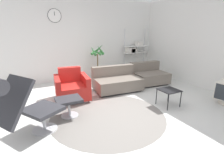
{
  "coord_description": "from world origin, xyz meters",
  "views": [
    {
      "loc": [
        -1.69,
        -3.25,
        1.76
      ],
      "look_at": [
        0.06,
        0.17,
        0.55
      ],
      "focal_mm": 28.0,
      "sensor_mm": 36.0,
      "label": 1
    }
  ],
  "objects_px": {
    "armchair_red": "(72,88)",
    "shelf_unit": "(134,49)",
    "potted_plant": "(98,63)",
    "couch_second": "(149,76)",
    "side_table": "(169,91)",
    "ottoman": "(69,103)",
    "couch_low": "(117,82)",
    "lounge_chair": "(18,101)"
  },
  "relations": [
    {
      "from": "ottoman",
      "to": "potted_plant",
      "type": "height_order",
      "value": "potted_plant"
    },
    {
      "from": "potted_plant",
      "to": "couch_low",
      "type": "bearing_deg",
      "value": -87.29
    },
    {
      "from": "armchair_red",
      "to": "couch_second",
      "type": "distance_m",
      "value": 2.69
    },
    {
      "from": "lounge_chair",
      "to": "side_table",
      "type": "relative_size",
      "value": 2.88
    },
    {
      "from": "side_table",
      "to": "shelf_unit",
      "type": "distance_m",
      "value": 3.3
    },
    {
      "from": "shelf_unit",
      "to": "couch_low",
      "type": "bearing_deg",
      "value": -136.89
    },
    {
      "from": "lounge_chair",
      "to": "armchair_red",
      "type": "bearing_deg",
      "value": 109.35
    },
    {
      "from": "armchair_red",
      "to": "lounge_chair",
      "type": "bearing_deg",
      "value": 57.32
    },
    {
      "from": "ottoman",
      "to": "lounge_chair",
      "type": "bearing_deg",
      "value": -148.64
    },
    {
      "from": "lounge_chair",
      "to": "couch_low",
      "type": "bearing_deg",
      "value": 89.74
    },
    {
      "from": "couch_second",
      "to": "lounge_chair",
      "type": "bearing_deg",
      "value": 27.59
    },
    {
      "from": "armchair_red",
      "to": "potted_plant",
      "type": "xyz_separation_m",
      "value": [
        1.31,
        1.39,
        0.3
      ]
    },
    {
      "from": "ottoman",
      "to": "couch_second",
      "type": "bearing_deg",
      "value": 20.46
    },
    {
      "from": "lounge_chair",
      "to": "couch_second",
      "type": "xyz_separation_m",
      "value": [
        3.86,
        1.65,
        -0.46
      ]
    },
    {
      "from": "couch_low",
      "to": "armchair_red",
      "type": "bearing_deg",
      "value": 8.48
    },
    {
      "from": "lounge_chair",
      "to": "armchair_red",
      "type": "distance_m",
      "value": 1.92
    },
    {
      "from": "potted_plant",
      "to": "couch_second",
      "type": "bearing_deg",
      "value": -41.08
    },
    {
      "from": "couch_second",
      "to": "shelf_unit",
      "type": "bearing_deg",
      "value": -97.65
    },
    {
      "from": "ottoman",
      "to": "side_table",
      "type": "relative_size",
      "value": 1.19
    },
    {
      "from": "armchair_red",
      "to": "couch_low",
      "type": "relative_size",
      "value": 0.66
    },
    {
      "from": "lounge_chair",
      "to": "ottoman",
      "type": "height_order",
      "value": "lounge_chair"
    },
    {
      "from": "armchair_red",
      "to": "couch_second",
      "type": "relative_size",
      "value": 0.81
    },
    {
      "from": "couch_low",
      "to": "couch_second",
      "type": "relative_size",
      "value": 1.24
    },
    {
      "from": "potted_plant",
      "to": "shelf_unit",
      "type": "distance_m",
      "value": 1.73
    },
    {
      "from": "couch_second",
      "to": "potted_plant",
      "type": "relative_size",
      "value": 0.9
    },
    {
      "from": "lounge_chair",
      "to": "potted_plant",
      "type": "xyz_separation_m",
      "value": [
        2.5,
        2.84,
        -0.12
      ]
    },
    {
      "from": "side_table",
      "to": "lounge_chair",
      "type": "bearing_deg",
      "value": 179.61
    },
    {
      "from": "armchair_red",
      "to": "couch_low",
      "type": "height_order",
      "value": "armchair_red"
    },
    {
      "from": "lounge_chair",
      "to": "couch_low",
      "type": "height_order",
      "value": "lounge_chair"
    },
    {
      "from": "lounge_chair",
      "to": "couch_low",
      "type": "relative_size",
      "value": 0.88
    },
    {
      "from": "couch_low",
      "to": "potted_plant",
      "type": "xyz_separation_m",
      "value": [
        -0.06,
        1.3,
        0.34
      ]
    },
    {
      "from": "armchair_red",
      "to": "shelf_unit",
      "type": "height_order",
      "value": "shelf_unit"
    },
    {
      "from": "lounge_chair",
      "to": "potted_plant",
      "type": "bearing_deg",
      "value": 107.28
    },
    {
      "from": "side_table",
      "to": "potted_plant",
      "type": "distance_m",
      "value": 2.93
    },
    {
      "from": "couch_second",
      "to": "side_table",
      "type": "bearing_deg",
      "value": 70.16
    },
    {
      "from": "side_table",
      "to": "armchair_red",
      "type": "bearing_deg",
      "value": 142.65
    },
    {
      "from": "couch_low",
      "to": "lounge_chair",
      "type": "bearing_deg",
      "value": 35.57
    },
    {
      "from": "ottoman",
      "to": "shelf_unit",
      "type": "xyz_separation_m",
      "value": [
        3.29,
        2.51,
        0.69
      ]
    },
    {
      "from": "couch_low",
      "to": "potted_plant",
      "type": "height_order",
      "value": "potted_plant"
    },
    {
      "from": "lounge_chair",
      "to": "armchair_red",
      "type": "height_order",
      "value": "lounge_chair"
    },
    {
      "from": "lounge_chair",
      "to": "couch_second",
      "type": "bearing_deg",
      "value": 81.75
    },
    {
      "from": "side_table",
      "to": "shelf_unit",
      "type": "bearing_deg",
      "value": 71.03
    }
  ]
}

